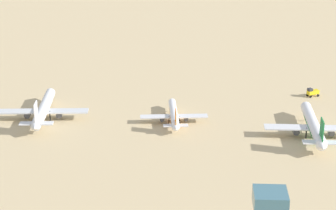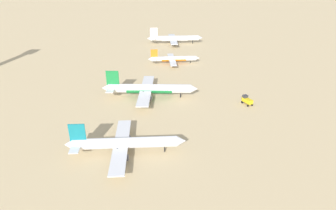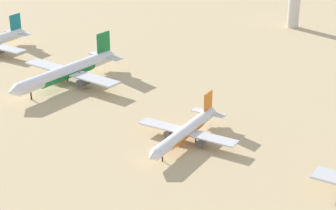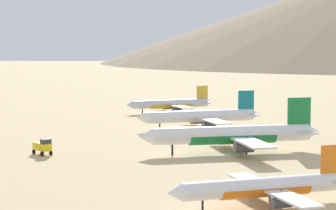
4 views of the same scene
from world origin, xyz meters
name	(u,v)px [view 4 (image 4 of 4)]	position (x,y,z in m)	size (l,w,h in m)	color
ground_plane	(227,155)	(0.00, 0.00, 0.00)	(1800.00, 1800.00, 0.00)	tan
parked_jet_0	(171,104)	(-8.24, -97.36, 3.33)	(34.66, 28.33, 10.02)	silver
parked_jet_1	(202,116)	(-6.76, -47.58, 3.88)	(40.00, 32.54, 11.53)	white
parked_jet_2	(234,135)	(-2.35, -2.11, 4.34)	(45.09, 36.51, 13.04)	white
parked_jet_3	(266,187)	(8.99, 50.35, 3.15)	(32.84, 26.75, 9.47)	white
service_truck	(43,146)	(42.43, -8.84, 2.08)	(4.68, 5.70, 3.90)	yellow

